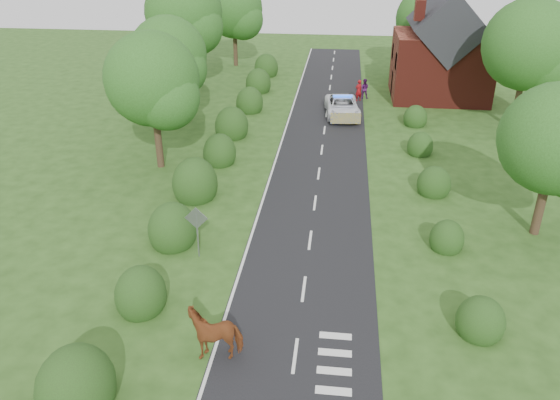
# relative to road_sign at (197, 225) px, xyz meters

# --- Properties ---
(ground) EXTENTS (120.00, 120.00, 0.00)m
(ground) POSITION_rel_road_sign_xyz_m (5.00, -2.00, -1.65)
(ground) COLOR #284818
(road) EXTENTS (6.00, 70.00, 0.02)m
(road) POSITION_rel_road_sign_xyz_m (5.00, 13.00, -1.64)
(road) COLOR black
(road) RESTS_ON ground
(road_markings) EXTENTS (4.96, 70.00, 0.01)m
(road_markings) POSITION_rel_road_sign_xyz_m (3.40, 10.93, -1.63)
(road_markings) COLOR white
(road_markings) RESTS_ON road
(hedgerow_left) EXTENTS (2.75, 50.41, 3.00)m
(hedgerow_left) POSITION_rel_road_sign_xyz_m (-1.51, 9.69, -0.91)
(hedgerow_left) COLOR #253B18
(hedgerow_left) RESTS_ON ground
(hedgerow_right) EXTENTS (2.10, 45.78, 2.10)m
(hedgerow_right) POSITION_rel_road_sign_xyz_m (11.60, 9.21, -1.10)
(hedgerow_right) COLOR #253B18
(hedgerow_right) RESTS_ON ground
(tree_left_a) EXTENTS (5.74, 5.60, 8.38)m
(tree_left_a) POSITION_rel_road_sign_xyz_m (-4.75, 9.86, 3.69)
(tree_left_a) COLOR #332316
(tree_left_a) RESTS_ON ground
(tree_left_b) EXTENTS (5.74, 5.60, 8.07)m
(tree_left_b) POSITION_rel_road_sign_xyz_m (-6.25, 17.86, 3.39)
(tree_left_b) COLOR #332316
(tree_left_b) RESTS_ON ground
(tree_left_c) EXTENTS (6.97, 6.80, 10.22)m
(tree_left_c) POSITION_rel_road_sign_xyz_m (-7.70, 27.83, 4.88)
(tree_left_c) COLOR #332316
(tree_left_c) RESTS_ON ground
(tree_left_d) EXTENTS (6.15, 6.00, 8.89)m
(tree_left_d) POSITION_rel_road_sign_xyz_m (-5.23, 37.85, 3.98)
(tree_left_d) COLOR #332316
(tree_left_d) RESTS_ON ground
(tree_right_b) EXTENTS (6.56, 6.40, 9.40)m
(tree_right_b) POSITION_rel_road_sign_xyz_m (19.29, 19.84, 4.28)
(tree_right_b) COLOR #332316
(tree_right_b) RESTS_ON ground
(tree_right_c) EXTENTS (6.15, 6.00, 8.58)m
(tree_right_c) POSITION_rel_road_sign_xyz_m (14.27, 35.85, 3.69)
(tree_right_c) COLOR #332316
(tree_right_c) RESTS_ON ground
(road_sign) EXTENTS (1.06, 0.08, 2.53)m
(road_sign) POSITION_rel_road_sign_xyz_m (0.00, 0.00, 0.00)
(road_sign) COLOR gray
(road_sign) RESTS_ON ground
(house) EXTENTS (8.00, 7.40, 9.17)m
(house) POSITION_rel_road_sign_xyz_m (14.49, 28.00, 2.13)
(house) COLOR maroon
(house) RESTS_ON ground
(cow) EXTENTS (2.46, 1.67, 1.60)m
(cow) POSITION_rel_road_sign_xyz_m (2.19, -6.06, -0.86)
(cow) COLOR brown
(cow) RESTS_ON ground
(police_van) EXTENTS (3.10, 5.78, 1.68)m
(police_van) POSITION_rel_road_sign_xyz_m (6.24, 21.65, -0.89)
(police_van) COLOR white
(police_van) RESTS_ON ground
(pedestrian_red) EXTENTS (0.81, 0.75, 1.85)m
(pedestrian_red) POSITION_rel_road_sign_xyz_m (7.58, 25.97, -0.73)
(pedestrian_red) COLOR maroon
(pedestrian_red) RESTS_ON ground
(pedestrian_purple) EXTENTS (0.89, 0.72, 1.73)m
(pedestrian_purple) POSITION_rel_road_sign_xyz_m (8.06, 26.88, -0.79)
(pedestrian_purple) COLOR #481450
(pedestrian_purple) RESTS_ON ground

